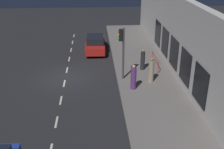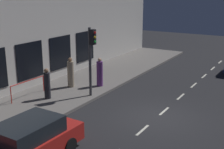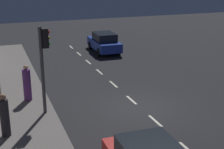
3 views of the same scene
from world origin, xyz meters
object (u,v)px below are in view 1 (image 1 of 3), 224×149
parked_car_0 (95,44)px  pedestrian_2 (151,71)px  pedestrian_1 (134,78)px  traffic_light (122,45)px  pedestrian_0 (143,60)px

parked_car_0 → pedestrian_2: (4.02, -7.59, 0.23)m
parked_car_0 → pedestrian_1: 9.07m
traffic_light → parked_car_0: traffic_light is taller
pedestrian_1 → pedestrian_0: bearing=-43.9°
traffic_light → pedestrian_0: traffic_light is taller
traffic_light → pedestrian_2: size_ratio=2.09×
pedestrian_1 → pedestrian_2: size_ratio=0.96×
pedestrian_2 → parked_car_0: bearing=83.1°
parked_car_0 → pedestrian_2: 8.60m
parked_car_0 → pedestrian_1: size_ratio=2.52×
parked_car_0 → traffic_light: bearing=-73.2°
pedestrian_0 → pedestrian_2: size_ratio=0.93×
pedestrian_1 → pedestrian_2: 1.83m
pedestrian_1 → pedestrian_2: pedestrian_2 is taller
traffic_light → pedestrian_2: bearing=-18.3°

